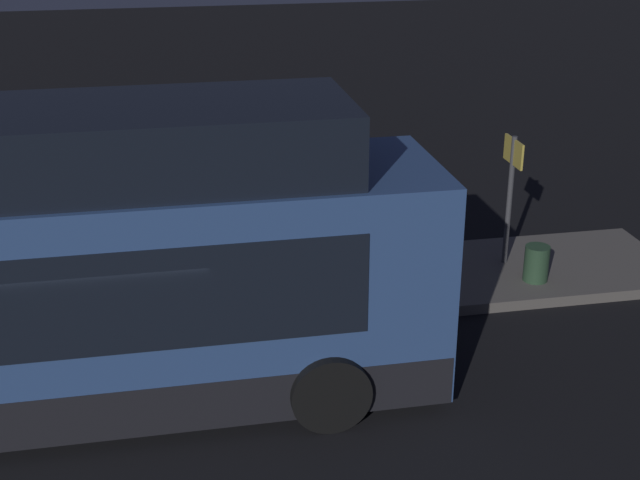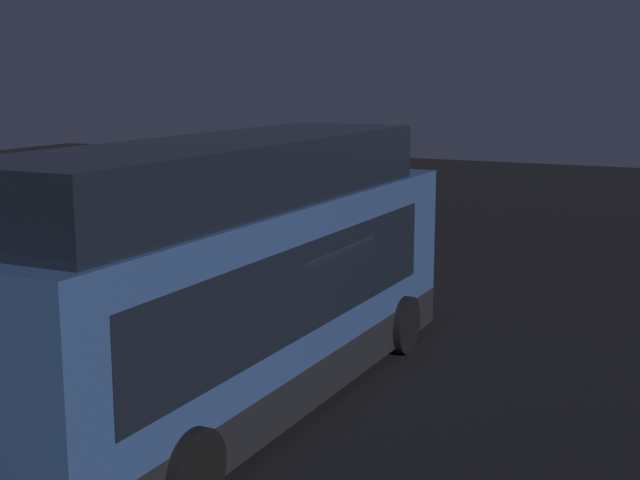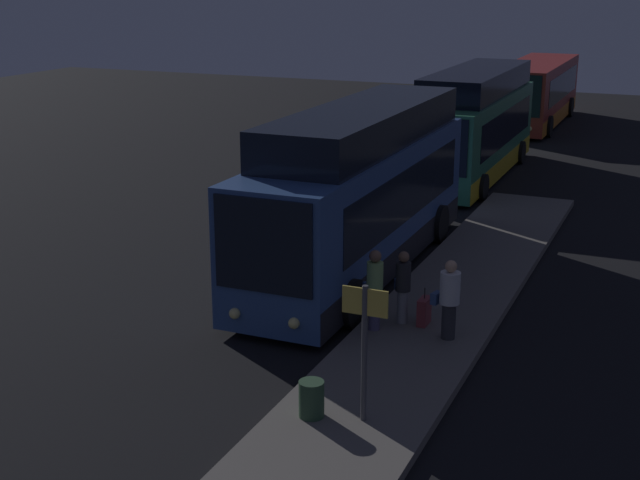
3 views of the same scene
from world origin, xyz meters
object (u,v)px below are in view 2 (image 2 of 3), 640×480
object	(u,v)px
suitcase	(211,307)
sign_post	(300,214)
passenger_with_bags	(266,273)
trash_bin	(335,264)
passenger_waiting	(198,270)
passenger_boarding	(232,281)
bus_lead	(241,290)

from	to	relation	value
suitcase	sign_post	bearing A→B (deg)	3.85
passenger_with_bags	trash_bin	xyz separation A→B (m)	(4.08, 0.35, -0.64)
passenger_waiting	passenger_boarding	bearing A→B (deg)	80.65
suitcase	sign_post	xyz separation A→B (m)	(4.53, 0.30, 1.26)
suitcase	sign_post	distance (m)	4.71
suitcase	trash_bin	world-z (taller)	suitcase
sign_post	passenger_boarding	bearing A→B (deg)	-170.12
bus_lead	trash_bin	xyz separation A→B (m)	(8.21, 2.26, -1.40)
trash_bin	sign_post	bearing A→B (deg)	105.23
passenger_with_bags	sign_post	xyz separation A→B (m)	(3.85, 1.21, 0.60)
bus_lead	passenger_waiting	world-z (taller)	bus_lead
passenger_waiting	passenger_with_bags	xyz separation A→B (m)	(0.14, -1.58, 0.06)
passenger_boarding	trash_bin	xyz separation A→B (m)	(4.69, -0.08, -0.55)
suitcase	trash_bin	size ratio (longest dim) A/B	1.28
bus_lead	suitcase	xyz separation A→B (m)	(3.45, 2.81, -1.43)
suitcase	sign_post	world-z (taller)	sign_post
passenger_waiting	suitcase	distance (m)	1.05
suitcase	trash_bin	xyz separation A→B (m)	(4.76, -0.55, 0.03)
passenger_boarding	trash_bin	world-z (taller)	passenger_boarding
trash_bin	suitcase	bearing A→B (deg)	173.36
suitcase	passenger_with_bags	bearing A→B (deg)	-53.08
bus_lead	passenger_waiting	bearing A→B (deg)	41.20
bus_lead	passenger_boarding	bearing A→B (deg)	33.67
passenger_waiting	passenger_with_bags	distance (m)	1.58
passenger_boarding	passenger_waiting	world-z (taller)	passenger_waiting
passenger_waiting	suitcase	size ratio (longest dim) A/B	2.04
passenger_with_bags	bus_lead	bearing A→B (deg)	73.63
bus_lead	passenger_with_bags	bearing A→B (deg)	24.86
passenger_waiting	passenger_with_bags	size ratio (longest dim) A/B	0.96
sign_post	trash_bin	size ratio (longest dim) A/B	3.72
suitcase	sign_post	size ratio (longest dim) A/B	0.34
passenger_with_bags	sign_post	bearing A→B (deg)	-113.83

